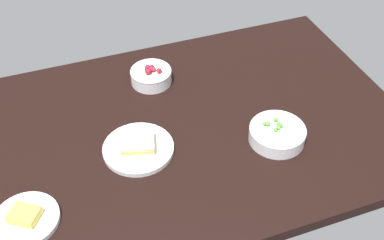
{
  "coord_description": "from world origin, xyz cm",
  "views": [
    {
      "loc": [
        -38.79,
        -106.42,
        111.22
      ],
      "look_at": [
        0.0,
        0.0,
        6.0
      ],
      "focal_mm": 45.18,
      "sensor_mm": 36.0,
      "label": 1
    }
  ],
  "objects_px": {
    "bowl_peas": "(277,134)",
    "plate_cheese": "(26,218)",
    "plate_sandwich": "(138,147)"
  },
  "relations": [
    {
      "from": "bowl_peas",
      "to": "plate_cheese",
      "type": "xyz_separation_m",
      "value": [
        -0.77,
        -0.05,
        -0.01
      ]
    },
    {
      "from": "bowl_peas",
      "to": "plate_sandwich",
      "type": "bearing_deg",
      "value": 166.33
    },
    {
      "from": "bowl_peas",
      "to": "plate_sandwich",
      "type": "xyz_separation_m",
      "value": [
        -0.42,
        0.1,
        -0.01
      ]
    },
    {
      "from": "plate_cheese",
      "to": "bowl_peas",
      "type": "bearing_deg",
      "value": 3.52
    },
    {
      "from": "plate_sandwich",
      "to": "plate_cheese",
      "type": "bearing_deg",
      "value": -156.92
    },
    {
      "from": "bowl_peas",
      "to": "plate_cheese",
      "type": "bearing_deg",
      "value": -176.48
    },
    {
      "from": "plate_sandwich",
      "to": "plate_cheese",
      "type": "relative_size",
      "value": 1.22
    },
    {
      "from": "bowl_peas",
      "to": "plate_cheese",
      "type": "relative_size",
      "value": 0.99
    },
    {
      "from": "bowl_peas",
      "to": "plate_sandwich",
      "type": "height_order",
      "value": "bowl_peas"
    },
    {
      "from": "bowl_peas",
      "to": "plate_cheese",
      "type": "distance_m",
      "value": 0.77
    }
  ]
}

